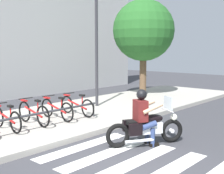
# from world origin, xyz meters

# --- Properties ---
(ground_plane) EXTENTS (48.00, 48.00, 0.00)m
(ground_plane) POSITION_xyz_m (0.00, 0.00, 0.00)
(ground_plane) COLOR #38383D
(sidewalk) EXTENTS (24.00, 4.40, 0.15)m
(sidewalk) POSITION_xyz_m (0.00, 4.22, 0.07)
(sidewalk) COLOR #A8A399
(sidewalk) RESTS_ON ground
(crosswalk_stripe_1) EXTENTS (2.80, 0.40, 0.01)m
(crosswalk_stripe_1) POSITION_xyz_m (0.64, -0.80, 0.00)
(crosswalk_stripe_1) COLOR white
(crosswalk_stripe_1) RESTS_ON ground
(crosswalk_stripe_2) EXTENTS (2.80, 0.40, 0.01)m
(crosswalk_stripe_2) POSITION_xyz_m (0.64, 0.00, 0.00)
(crosswalk_stripe_2) COLOR white
(crosswalk_stripe_2) RESTS_ON ground
(crosswalk_stripe_3) EXTENTS (2.80, 0.40, 0.01)m
(crosswalk_stripe_3) POSITION_xyz_m (0.64, 0.80, 0.00)
(crosswalk_stripe_3) COLOR white
(crosswalk_stripe_3) RESTS_ON ground
(crosswalk_stripe_4) EXTENTS (2.80, 0.40, 0.01)m
(crosswalk_stripe_4) POSITION_xyz_m (0.64, 1.60, 0.00)
(crosswalk_stripe_4) COLOR white
(crosswalk_stripe_4) RESTS_ON ground
(motorcycle) EXTENTS (1.86, 1.15, 1.20)m
(motorcycle) POSITION_xyz_m (1.76, 0.50, 0.45)
(motorcycle) COLOR black
(motorcycle) RESTS_ON ground
(rider) EXTENTS (0.77, 0.72, 1.43)m
(rider) POSITION_xyz_m (1.70, 0.54, 0.82)
(rider) COLOR #591919
(rider) RESTS_ON ground
(bicycle_3) EXTENTS (0.48, 1.60, 0.74)m
(bicycle_3) POSITION_xyz_m (-0.15, 3.88, 0.49)
(bicycle_3) COLOR black
(bicycle_3) RESTS_ON sidewalk
(bicycle_4) EXTENTS (0.48, 1.66, 0.78)m
(bicycle_4) POSITION_xyz_m (0.72, 3.88, 0.51)
(bicycle_4) COLOR black
(bicycle_4) RESTS_ON sidewalk
(bicycle_5) EXTENTS (0.48, 1.69, 0.76)m
(bicycle_5) POSITION_xyz_m (1.58, 3.88, 0.50)
(bicycle_5) COLOR black
(bicycle_5) RESTS_ON sidewalk
(bicycle_6) EXTENTS (0.48, 1.71, 0.75)m
(bicycle_6) POSITION_xyz_m (2.45, 3.88, 0.49)
(bicycle_6) COLOR black
(bicycle_6) RESTS_ON sidewalk
(bike_rack) EXTENTS (5.80, 0.07, 0.49)m
(bike_rack) POSITION_xyz_m (-0.15, 3.32, 0.58)
(bike_rack) COLOR #333338
(bike_rack) RESTS_ON sidewalk
(street_lamp) EXTENTS (0.28, 0.28, 4.62)m
(street_lamp) POSITION_xyz_m (4.17, 4.62, 2.78)
(street_lamp) COLOR #2D2D33
(street_lamp) RESTS_ON ground
(tree_near_rack) EXTENTS (3.02, 3.02, 4.86)m
(tree_near_rack) POSITION_xyz_m (7.85, 5.02, 3.33)
(tree_near_rack) COLOR brown
(tree_near_rack) RESTS_ON ground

